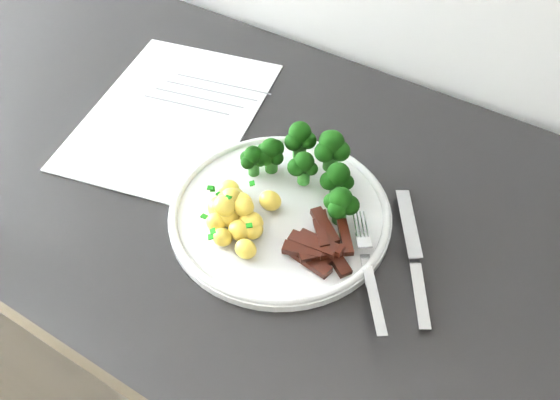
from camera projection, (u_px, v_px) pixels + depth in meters
The scene contains 8 objects.
counter at pixel (297, 377), 1.06m from camera, with size 2.34×0.58×0.88m.
recipe_paper at pixel (172, 114), 0.86m from camera, with size 0.29×0.35×0.00m.
plate at pixel (280, 213), 0.72m from camera, with size 0.26×0.26×0.02m.
broccoli at pixel (310, 161), 0.73m from camera, with size 0.16×0.10×0.07m.
potatoes at pixel (236, 212), 0.70m from camera, with size 0.09×0.11×0.04m.
beef_strips at pixel (320, 245), 0.68m from camera, with size 0.08×0.08×0.02m.
fork at pixel (370, 275), 0.65m from camera, with size 0.11×0.14×0.01m.
knife at pixel (416, 272), 0.67m from camera, with size 0.11×0.17×0.02m.
Camera 1 is at (0.32, 1.25, 1.43)m, focal length 39.43 mm.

